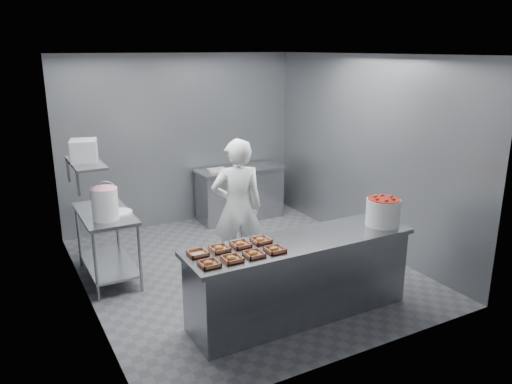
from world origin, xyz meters
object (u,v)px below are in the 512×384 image
at_px(prep_table, 107,235).
at_px(tray_2, 254,254).
at_px(tray_0, 209,264).
at_px(appliance, 84,150).
at_px(tray_7, 261,240).
at_px(tray_4, 198,253).
at_px(back_counter, 240,193).
at_px(tray_6, 241,244).
at_px(service_counter, 300,277).
at_px(glaze_bucket, 105,203).
at_px(strawberry_tub, 383,211).
at_px(tray_1, 232,259).
at_px(tray_5, 219,248).
at_px(worker, 237,208).
at_px(tray_3, 275,249).

height_order(prep_table, tray_2, tray_2).
height_order(tray_0, appliance, appliance).
bearing_deg(tray_7, tray_4, 180.00).
relative_size(back_counter, tray_2, 8.01).
relative_size(back_counter, tray_6, 8.01).
height_order(service_counter, glaze_bucket, glaze_bucket).
bearing_deg(appliance, prep_table, 1.42).
bearing_deg(strawberry_tub, tray_0, -177.91).
height_order(tray_0, tray_1, same).
relative_size(tray_2, tray_4, 1.00).
bearing_deg(tray_0, tray_5, 50.24).
bearing_deg(tray_2, strawberry_tub, 2.67).
xyz_separation_m(tray_0, tray_4, (0.00, 0.29, -0.00)).
height_order(prep_table, back_counter, same).
bearing_deg(glaze_bucket, worker, -13.56).
distance_m(tray_3, tray_4, 0.77).
height_order(tray_4, appliance, appliance).
bearing_deg(strawberry_tub, tray_5, 174.01).
relative_size(tray_6, strawberry_tub, 0.48).
bearing_deg(appliance, tray_6, -43.58).
bearing_deg(glaze_bucket, strawberry_tub, -31.94).
distance_m(tray_7, appliance, 2.44).
bearing_deg(tray_1, tray_6, 50.24).
height_order(prep_table, glaze_bucket, glaze_bucket).
distance_m(tray_5, tray_6, 0.24).
relative_size(tray_1, worker, 0.10).
bearing_deg(tray_0, service_counter, 7.23).
relative_size(tray_0, tray_1, 1.00).
bearing_deg(tray_6, tray_5, 180.00).
bearing_deg(tray_0, tray_1, 0.00).
bearing_deg(tray_2, back_counter, 65.37).
distance_m(tray_3, worker, 1.46).
bearing_deg(tray_0, tray_7, 21.83).
xyz_separation_m(tray_1, worker, (0.77, 1.43, -0.02)).
xyz_separation_m(tray_2, worker, (0.53, 1.43, -0.02)).
height_order(tray_2, tray_3, same).
relative_size(tray_5, worker, 0.10).
bearing_deg(tray_6, prep_table, 118.83).
xyz_separation_m(back_counter, tray_1, (-1.80, -3.39, 0.47)).
bearing_deg(tray_3, service_counter, 19.11).
relative_size(tray_5, strawberry_tub, 0.48).
height_order(service_counter, tray_5, tray_5).
height_order(tray_6, glaze_bucket, glaze_bucket).
height_order(tray_5, glaze_bucket, glaze_bucket).
bearing_deg(appliance, tray_3, -42.48).
bearing_deg(service_counter, tray_7, 160.88).
xyz_separation_m(tray_4, tray_6, (0.48, -0.00, 0.00)).
xyz_separation_m(back_counter, strawberry_tub, (0.18, -3.31, 0.62)).
bearing_deg(tray_7, tray_3, -90.00).
distance_m(prep_table, tray_6, 2.09).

